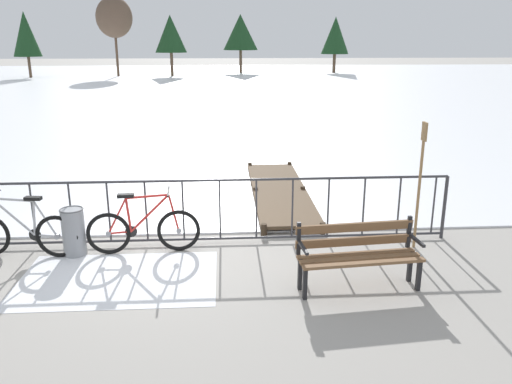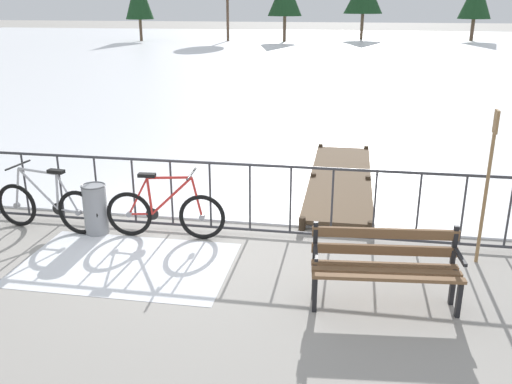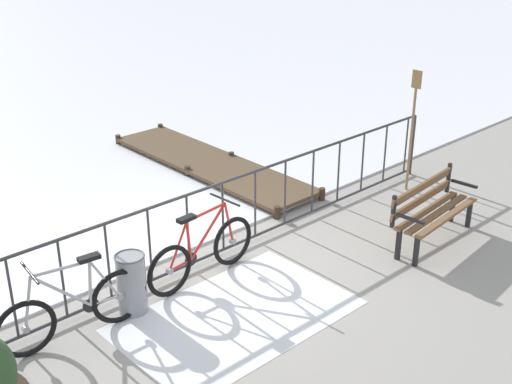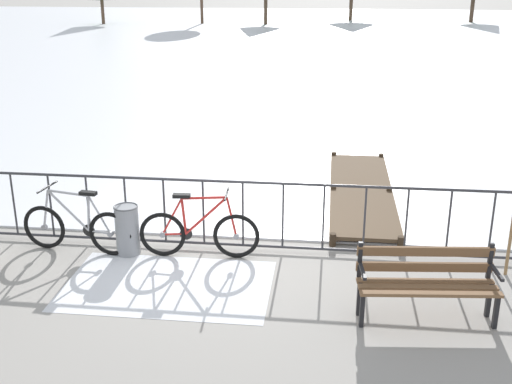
% 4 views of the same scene
% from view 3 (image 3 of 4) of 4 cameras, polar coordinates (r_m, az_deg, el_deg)
% --- Properties ---
extents(ground_plane, '(160.00, 160.00, 0.00)m').
position_cam_3_polar(ground_plane, '(8.92, -4.18, -5.93)').
color(ground_plane, '#9E9991').
extents(snow_patch, '(2.68, 1.70, 0.01)m').
position_cam_3_polar(snow_patch, '(7.85, -1.67, -10.44)').
color(snow_patch, white).
rests_on(snow_patch, ground).
extents(railing_fence, '(9.06, 0.06, 1.07)m').
position_cam_3_polar(railing_fence, '(8.66, -4.29, -2.71)').
color(railing_fence, '#38383D').
rests_on(railing_fence, ground).
extents(bicycle_near_railing, '(1.71, 0.52, 0.97)m').
position_cam_3_polar(bicycle_near_railing, '(8.38, -4.59, -5.16)').
color(bicycle_near_railing, black).
rests_on(bicycle_near_railing, ground).
extents(bicycle_second, '(1.71, 0.52, 0.97)m').
position_cam_3_polar(bicycle_second, '(7.56, -15.16, -9.55)').
color(bicycle_second, black).
rests_on(bicycle_second, ground).
extents(park_bench, '(1.64, 0.63, 0.89)m').
position_cam_3_polar(park_bench, '(9.52, 14.63, -1.22)').
color(park_bench, brown).
rests_on(park_bench, ground).
extents(trash_bin, '(0.35, 0.35, 0.73)m').
position_cam_3_polar(trash_bin, '(7.87, -10.51, -7.60)').
color(trash_bin, gray).
rests_on(trash_bin, ground).
extents(oar_upright, '(0.04, 0.16, 1.98)m').
position_cam_3_polar(oar_upright, '(10.91, 13.13, 5.71)').
color(oar_upright, '#937047').
rests_on(oar_upright, ground).
extents(wooden_dock, '(1.10, 4.48, 0.20)m').
position_cam_3_polar(wooden_dock, '(11.81, -3.92, 2.44)').
color(wooden_dock, brown).
rests_on(wooden_dock, ground).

